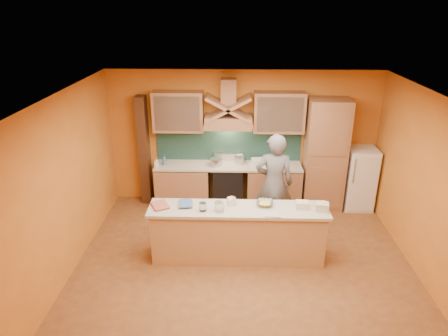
{
  "coord_description": "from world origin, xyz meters",
  "views": [
    {
      "loc": [
        -0.16,
        -5.38,
        4.0
      ],
      "look_at": [
        -0.35,
        0.9,
        1.39
      ],
      "focal_mm": 32.0,
      "sensor_mm": 36.0,
      "label": 1
    }
  ],
  "objects_px": {
    "kitchen_scale": "(232,202)",
    "mixing_bowl": "(265,203)",
    "stove": "(228,186)",
    "person": "(274,184)",
    "fridge": "(359,178)"
  },
  "relations": [
    {
      "from": "fridge",
      "to": "mixing_bowl",
      "type": "height_order",
      "value": "fridge"
    },
    {
      "from": "fridge",
      "to": "mixing_bowl",
      "type": "distance_m",
      "value": 2.76
    },
    {
      "from": "stove",
      "to": "person",
      "type": "bearing_deg",
      "value": -48.32
    },
    {
      "from": "fridge",
      "to": "person",
      "type": "bearing_deg",
      "value": -152.56
    },
    {
      "from": "stove",
      "to": "person",
      "type": "height_order",
      "value": "person"
    },
    {
      "from": "person",
      "to": "stove",
      "type": "bearing_deg",
      "value": -46.21
    },
    {
      "from": "stove",
      "to": "fridge",
      "type": "distance_m",
      "value": 2.71
    },
    {
      "from": "kitchen_scale",
      "to": "mixing_bowl",
      "type": "height_order",
      "value": "kitchen_scale"
    },
    {
      "from": "person",
      "to": "mixing_bowl",
      "type": "bearing_deg",
      "value": 77.24
    },
    {
      "from": "kitchen_scale",
      "to": "fridge",
      "type": "bearing_deg",
      "value": 18.6
    },
    {
      "from": "kitchen_scale",
      "to": "mixing_bowl",
      "type": "relative_size",
      "value": 0.47
    },
    {
      "from": "stove",
      "to": "kitchen_scale",
      "type": "xyz_separation_m",
      "value": [
        0.09,
        -1.79,
        0.55
      ]
    },
    {
      "from": "stove",
      "to": "kitchen_scale",
      "type": "bearing_deg",
      "value": -87.1
    },
    {
      "from": "person",
      "to": "kitchen_scale",
      "type": "distance_m",
      "value": 1.13
    },
    {
      "from": "fridge",
      "to": "mixing_bowl",
      "type": "bearing_deg",
      "value": -139.07
    }
  ]
}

